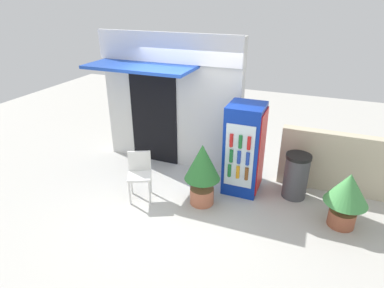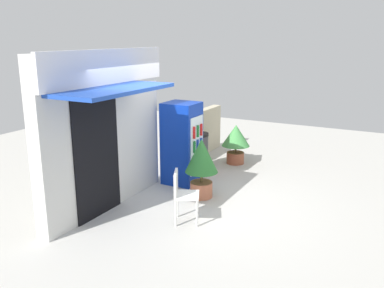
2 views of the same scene
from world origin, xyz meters
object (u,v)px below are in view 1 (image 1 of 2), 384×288
Objects in this scene: potted_plant_curbside at (347,194)px; trash_bin at (296,176)px; potted_plant_near_shop at (202,168)px; plastic_chair at (140,171)px; drink_cooler at (244,149)px.

trash_bin is at bearing 144.12° from potted_plant_curbside.
potted_plant_near_shop is 1.35× the size of trash_bin.
plastic_chair is at bearing -172.24° from potted_plant_curbside.
plastic_chair is 1.03× the size of trash_bin.
plastic_chair is 3.48m from potted_plant_curbside.
trash_bin is (1.51, 0.84, -0.28)m from potted_plant_near_shop.
potted_plant_curbside is (3.45, 0.47, 0.08)m from plastic_chair.
trash_bin is (-0.81, 0.59, -0.17)m from potted_plant_curbside.
drink_cooler is 1.06m from trash_bin.
potted_plant_curbside is at bearing -35.88° from trash_bin.
plastic_chair is at bearing -150.58° from drink_cooler.
potted_plant_near_shop reaches higher than trash_bin.
drink_cooler is 1.85m from potted_plant_curbside.
potted_plant_curbside reaches higher than plastic_chair.
potted_plant_near_shop reaches higher than potted_plant_curbside.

